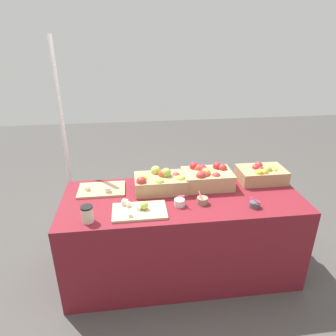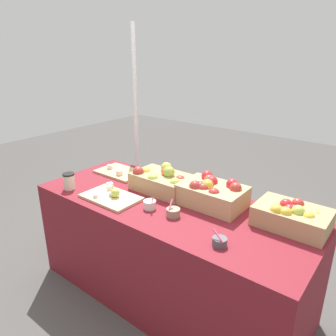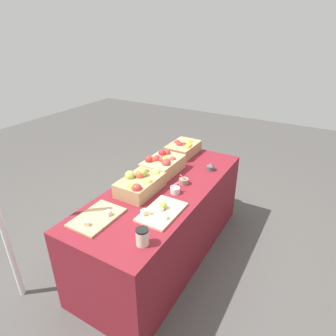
{
  "view_description": "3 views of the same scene",
  "coord_description": "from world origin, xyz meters",
  "px_view_note": "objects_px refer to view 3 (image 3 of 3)",
  "views": [
    {
      "loc": [
        -0.38,
        -2.08,
        1.93
      ],
      "look_at": [
        -0.11,
        0.02,
        0.99
      ],
      "focal_mm": 32.34,
      "sensor_mm": 36.0,
      "label": 1
    },
    {
      "loc": [
        1.17,
        -1.5,
        1.68
      ],
      "look_at": [
        -0.05,
        0.05,
        0.96
      ],
      "focal_mm": 34.28,
      "sensor_mm": 36.0,
      "label": 2
    },
    {
      "loc": [
        -1.87,
        -1.13,
        1.99
      ],
      "look_at": [
        0.12,
        0.03,
        0.86
      ],
      "focal_mm": 30.8,
      "sensor_mm": 36.0,
      "label": 3
    }
  ],
  "objects_px": {
    "cutting_board_front": "(161,211)",
    "sample_bowl_far": "(184,181)",
    "apple_crate_left": "(183,148)",
    "cutting_board_back": "(97,218)",
    "apple_crate_middle": "(163,164)",
    "sample_bowl_near": "(211,168)",
    "coffee_cup": "(142,237)",
    "apple_crate_right": "(141,183)",
    "sample_bowl_mid": "(175,190)"
  },
  "relations": [
    {
      "from": "sample_bowl_mid",
      "to": "sample_bowl_far",
      "type": "relative_size",
      "value": 0.99
    },
    {
      "from": "cutting_board_front",
      "to": "sample_bowl_near",
      "type": "distance_m",
      "value": 0.86
    },
    {
      "from": "apple_crate_right",
      "to": "coffee_cup",
      "type": "relative_size",
      "value": 3.5
    },
    {
      "from": "sample_bowl_far",
      "to": "coffee_cup",
      "type": "height_order",
      "value": "coffee_cup"
    },
    {
      "from": "apple_crate_left",
      "to": "sample_bowl_near",
      "type": "height_order",
      "value": "apple_crate_left"
    },
    {
      "from": "cutting_board_back",
      "to": "sample_bowl_far",
      "type": "height_order",
      "value": "sample_bowl_far"
    },
    {
      "from": "apple_crate_right",
      "to": "sample_bowl_near",
      "type": "bearing_deg",
      "value": -27.99
    },
    {
      "from": "apple_crate_middle",
      "to": "cutting_board_front",
      "type": "distance_m",
      "value": 0.68
    },
    {
      "from": "sample_bowl_far",
      "to": "coffee_cup",
      "type": "bearing_deg",
      "value": -170.74
    },
    {
      "from": "apple_crate_middle",
      "to": "sample_bowl_far",
      "type": "height_order",
      "value": "apple_crate_middle"
    },
    {
      "from": "cutting_board_front",
      "to": "cutting_board_back",
      "type": "height_order",
      "value": "cutting_board_front"
    },
    {
      "from": "cutting_board_back",
      "to": "coffee_cup",
      "type": "xyz_separation_m",
      "value": [
        -0.06,
        -0.44,
        0.05
      ]
    },
    {
      "from": "cutting_board_front",
      "to": "sample_bowl_far",
      "type": "distance_m",
      "value": 0.48
    },
    {
      "from": "sample_bowl_mid",
      "to": "coffee_cup",
      "type": "height_order",
      "value": "coffee_cup"
    },
    {
      "from": "sample_bowl_mid",
      "to": "coffee_cup",
      "type": "xyz_separation_m",
      "value": [
        -0.66,
        -0.13,
        0.03
      ]
    },
    {
      "from": "sample_bowl_near",
      "to": "coffee_cup",
      "type": "bearing_deg",
      "value": -178.29
    },
    {
      "from": "apple_crate_left",
      "to": "cutting_board_front",
      "type": "distance_m",
      "value": 1.15
    },
    {
      "from": "apple_crate_left",
      "to": "cutting_board_front",
      "type": "relative_size",
      "value": 1.02
    },
    {
      "from": "apple_crate_middle",
      "to": "coffee_cup",
      "type": "distance_m",
      "value": 1.03
    },
    {
      "from": "apple_crate_left",
      "to": "apple_crate_middle",
      "type": "distance_m",
      "value": 0.5
    },
    {
      "from": "cutting_board_back",
      "to": "sample_bowl_near",
      "type": "xyz_separation_m",
      "value": [
        1.15,
        -0.41,
        0.01
      ]
    },
    {
      "from": "apple_crate_left",
      "to": "cutting_board_front",
      "type": "height_order",
      "value": "apple_crate_left"
    },
    {
      "from": "apple_crate_right",
      "to": "sample_bowl_mid",
      "type": "height_order",
      "value": "apple_crate_right"
    },
    {
      "from": "cutting_board_front",
      "to": "sample_bowl_far",
      "type": "bearing_deg",
      "value": 7.1
    },
    {
      "from": "apple_crate_right",
      "to": "sample_bowl_far",
      "type": "relative_size",
      "value": 4.15
    },
    {
      "from": "cutting_board_back",
      "to": "apple_crate_right",
      "type": "bearing_deg",
      "value": -5.94
    },
    {
      "from": "apple_crate_right",
      "to": "coffee_cup",
      "type": "height_order",
      "value": "apple_crate_right"
    },
    {
      "from": "apple_crate_left",
      "to": "sample_bowl_mid",
      "type": "bearing_deg",
      "value": -157.31
    },
    {
      "from": "sample_bowl_mid",
      "to": "sample_bowl_far",
      "type": "height_order",
      "value": "same"
    },
    {
      "from": "apple_crate_middle",
      "to": "apple_crate_right",
      "type": "distance_m",
      "value": 0.4
    },
    {
      "from": "cutting_board_back",
      "to": "sample_bowl_mid",
      "type": "xyz_separation_m",
      "value": [
        0.6,
        -0.32,
        0.02
      ]
    },
    {
      "from": "sample_bowl_near",
      "to": "coffee_cup",
      "type": "distance_m",
      "value": 1.21
    },
    {
      "from": "cutting_board_front",
      "to": "sample_bowl_mid",
      "type": "xyz_separation_m",
      "value": [
        0.3,
        0.05,
        0.01
      ]
    },
    {
      "from": "cutting_board_front",
      "to": "coffee_cup",
      "type": "distance_m",
      "value": 0.37
    },
    {
      "from": "sample_bowl_near",
      "to": "sample_bowl_mid",
      "type": "xyz_separation_m",
      "value": [
        -0.55,
        0.09,
        0.01
      ]
    },
    {
      "from": "apple_crate_right",
      "to": "sample_bowl_mid",
      "type": "bearing_deg",
      "value": -66.39
    },
    {
      "from": "cutting_board_back",
      "to": "apple_crate_left",
      "type": "bearing_deg",
      "value": 0.4
    },
    {
      "from": "sample_bowl_near",
      "to": "cutting_board_front",
      "type": "bearing_deg",
      "value": 177.31
    },
    {
      "from": "sample_bowl_near",
      "to": "coffee_cup",
      "type": "height_order",
      "value": "coffee_cup"
    },
    {
      "from": "apple_crate_middle",
      "to": "cutting_board_front",
      "type": "relative_size",
      "value": 1.05
    },
    {
      "from": "apple_crate_left",
      "to": "coffee_cup",
      "type": "relative_size",
      "value": 3.36
    },
    {
      "from": "apple_crate_middle",
      "to": "sample_bowl_near",
      "type": "relative_size",
      "value": 4.46
    },
    {
      "from": "apple_crate_right",
      "to": "coffee_cup",
      "type": "bearing_deg",
      "value": -144.21
    },
    {
      "from": "cutting_board_front",
      "to": "cutting_board_back",
      "type": "xyz_separation_m",
      "value": [
        -0.3,
        0.37,
        -0.0
      ]
    },
    {
      "from": "apple_crate_middle",
      "to": "sample_bowl_near",
      "type": "distance_m",
      "value": 0.47
    },
    {
      "from": "apple_crate_middle",
      "to": "apple_crate_right",
      "type": "relative_size",
      "value": 0.99
    },
    {
      "from": "apple_crate_left",
      "to": "apple_crate_middle",
      "type": "bearing_deg",
      "value": -175.59
    },
    {
      "from": "cutting_board_back",
      "to": "sample_bowl_far",
      "type": "distance_m",
      "value": 0.84
    },
    {
      "from": "apple_crate_left",
      "to": "sample_bowl_near",
      "type": "relative_size",
      "value": 4.34
    },
    {
      "from": "cutting_board_back",
      "to": "sample_bowl_far",
      "type": "bearing_deg",
      "value": -21.46
    }
  ]
}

